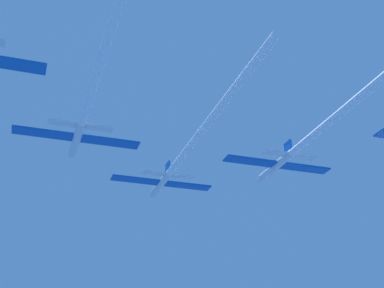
{
  "coord_description": "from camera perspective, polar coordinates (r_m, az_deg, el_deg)",
  "views": [
    {
      "loc": [
        -26.96,
        -105.56,
        -40.41
      ],
      "look_at": [
        -0.06,
        -22.54,
        -0.32
      ],
      "focal_mm": 51.67,
      "sensor_mm": 36.0,
      "label": 1
    }
  ],
  "objects": [
    {
      "name": "jet_lead",
      "position": [
        99.79,
        -0.57,
        -0.71
      ],
      "size": [
        21.04,
        64.33,
        3.48
      ],
      "color": "silver"
    },
    {
      "name": "jet_right_wing",
      "position": [
        89.8,
        14.21,
        2.41
      ],
      "size": [
        21.04,
        68.81,
        3.48
      ],
      "color": "silver"
    },
    {
      "name": "jet_left_wing",
      "position": [
        80.5,
        -10.37,
        5.2
      ],
      "size": [
        21.04,
        60.76,
        3.48
      ],
      "color": "silver"
    }
  ]
}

